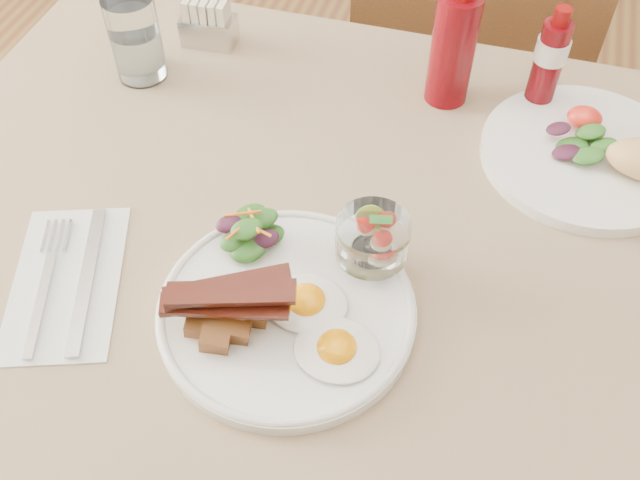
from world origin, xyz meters
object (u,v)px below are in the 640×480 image
at_px(main_plate, 287,311).
at_px(sugar_caddy, 208,25).
at_px(ketchup_bottle, 453,47).
at_px(second_plate, 603,155).
at_px(chair_far, 466,76).
at_px(table, 402,298).
at_px(water_glass, 136,43).
at_px(fruit_cup, 373,238).
at_px(hot_sauce_bottle, 549,61).

distance_m(main_plate, sugar_caddy, 0.52).
bearing_deg(ketchup_bottle, main_plate, -103.49).
bearing_deg(second_plate, sugar_caddy, 169.43).
bearing_deg(main_plate, chair_far, 82.05).
xyz_separation_m(second_plate, sugar_caddy, (-0.59, 0.11, 0.01)).
xyz_separation_m(table, second_plate, (0.21, 0.22, 0.11)).
relative_size(chair_far, main_plate, 3.32).
xyz_separation_m(ketchup_bottle, water_glass, (-0.44, -0.07, -0.03)).
bearing_deg(fruit_cup, sugar_caddy, 133.14).
bearing_deg(fruit_cup, second_plate, 46.18).
relative_size(table, fruit_cup, 16.20).
xyz_separation_m(chair_far, fruit_cup, (-0.04, -0.70, 0.29)).
bearing_deg(hot_sauce_bottle, sugar_caddy, 178.80).
xyz_separation_m(fruit_cup, hot_sauce_bottle, (0.15, 0.35, 0.01)).
bearing_deg(main_plate, fruit_cup, 48.31).
bearing_deg(second_plate, fruit_cup, -133.82).
xyz_separation_m(fruit_cup, ketchup_bottle, (0.03, 0.34, 0.02)).
distance_m(fruit_cup, hot_sauce_bottle, 0.39).
distance_m(chair_far, ketchup_bottle, 0.48).
height_order(table, sugar_caddy, sugar_caddy).
height_order(main_plate, sugar_caddy, sugar_caddy).
bearing_deg(ketchup_bottle, sugar_caddy, 175.78).
relative_size(second_plate, hot_sauce_bottle, 1.87).
xyz_separation_m(chair_far, hot_sauce_bottle, (0.12, -0.35, 0.30)).
distance_m(sugar_caddy, water_glass, 0.12).
bearing_deg(fruit_cup, water_glass, 147.02).
bearing_deg(hot_sauce_bottle, table, -110.48).
bearing_deg(chair_far, fruit_cup, -93.00).
distance_m(fruit_cup, water_glass, 0.49).
bearing_deg(chair_far, table, -90.00).
distance_m(table, sugar_caddy, 0.51).
height_order(fruit_cup, ketchup_bottle, ketchup_bottle).
distance_m(hot_sauce_bottle, sugar_caddy, 0.50).
bearing_deg(ketchup_bottle, second_plate, -20.72).
xyz_separation_m(main_plate, second_plate, (0.32, 0.34, 0.01)).
distance_m(ketchup_bottle, hot_sauce_bottle, 0.13).
bearing_deg(ketchup_bottle, hot_sauce_bottle, 7.62).
bearing_deg(chair_far, ketchup_bottle, -91.43).
bearing_deg(water_glass, hot_sauce_bottle, 9.07).
relative_size(table, main_plate, 4.75).
height_order(main_plate, ketchup_bottle, ketchup_bottle).
bearing_deg(second_plate, chair_far, 114.90).
height_order(second_plate, water_glass, water_glass).
xyz_separation_m(table, fruit_cup, (-0.04, -0.04, 0.15)).
xyz_separation_m(second_plate, ketchup_bottle, (-0.22, 0.08, 0.07)).
relative_size(main_plate, ketchup_bottle, 1.57).
relative_size(second_plate, ketchup_bottle, 1.61).
distance_m(second_plate, hot_sauce_bottle, 0.15).
bearing_deg(fruit_cup, main_plate, -131.69).
relative_size(ketchup_bottle, hot_sauce_bottle, 1.16).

